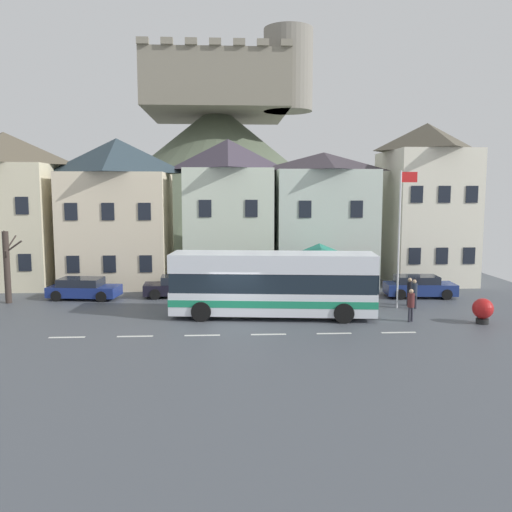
{
  "coord_description": "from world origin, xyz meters",
  "views": [
    {
      "loc": [
        -0.37,
        -25.48,
        6.43
      ],
      "look_at": [
        1.28,
        4.64,
        2.81
      ],
      "focal_mm": 37.68,
      "sensor_mm": 36.0,
      "label": 1
    }
  ],
  "objects_px": {
    "parked_car_00": "(419,286)",
    "bus_shelter": "(319,252)",
    "harbour_buoy": "(483,310)",
    "townhouse_01": "(118,212)",
    "pedestrian_01": "(411,302)",
    "parked_car_02": "(180,286)",
    "townhouse_02": "(228,212)",
    "pedestrian_00": "(410,292)",
    "public_bench": "(292,286)",
    "parked_car_01": "(84,289)",
    "flagpole": "(401,230)",
    "bare_tree_00": "(7,266)",
    "townhouse_00": "(7,209)",
    "parked_car_03": "(332,285)",
    "hilltop_castle": "(218,173)",
    "transit_bus": "(273,285)",
    "pedestrian_02": "(414,292)",
    "townhouse_03": "(323,219)",
    "townhouse_04": "(425,203)"
  },
  "relations": [
    {
      "from": "townhouse_01",
      "to": "parked_car_03",
      "type": "xyz_separation_m",
      "value": [
        14.08,
        -4.93,
        -4.4
      ]
    },
    {
      "from": "parked_car_03",
      "to": "parked_car_00",
      "type": "bearing_deg",
      "value": -8.48
    },
    {
      "from": "townhouse_01",
      "to": "transit_bus",
      "type": "distance_m",
      "value": 14.85
    },
    {
      "from": "townhouse_03",
      "to": "bare_tree_00",
      "type": "height_order",
      "value": "townhouse_03"
    },
    {
      "from": "bus_shelter",
      "to": "parked_car_00",
      "type": "relative_size",
      "value": 0.84
    },
    {
      "from": "hilltop_castle",
      "to": "bare_tree_00",
      "type": "bearing_deg",
      "value": -112.2
    },
    {
      "from": "transit_bus",
      "to": "pedestrian_01",
      "type": "relative_size",
      "value": 6.44
    },
    {
      "from": "parked_car_00",
      "to": "bus_shelter",
      "type": "bearing_deg",
      "value": -168.42
    },
    {
      "from": "pedestrian_01",
      "to": "parked_car_02",
      "type": "bearing_deg",
      "value": 149.12
    },
    {
      "from": "parked_car_00",
      "to": "harbour_buoy",
      "type": "height_order",
      "value": "parked_car_00"
    },
    {
      "from": "parked_car_01",
      "to": "pedestrian_02",
      "type": "xyz_separation_m",
      "value": [
        18.97,
        -3.83,
        0.31
      ]
    },
    {
      "from": "townhouse_00",
      "to": "public_bench",
      "type": "relative_size",
      "value": 7.39
    },
    {
      "from": "transit_bus",
      "to": "townhouse_02",
      "type": "bearing_deg",
      "value": 107.77
    },
    {
      "from": "townhouse_01",
      "to": "pedestrian_01",
      "type": "bearing_deg",
      "value": -35.97
    },
    {
      "from": "parked_car_00",
      "to": "flagpole",
      "type": "height_order",
      "value": "flagpole"
    },
    {
      "from": "parked_car_01",
      "to": "townhouse_02",
      "type": "bearing_deg",
      "value": 40.0
    },
    {
      "from": "townhouse_04",
      "to": "pedestrian_00",
      "type": "relative_size",
      "value": 7.05
    },
    {
      "from": "townhouse_04",
      "to": "townhouse_03",
      "type": "bearing_deg",
      "value": -175.06
    },
    {
      "from": "transit_bus",
      "to": "pedestrian_02",
      "type": "relative_size",
      "value": 6.52
    },
    {
      "from": "parked_car_03",
      "to": "flagpole",
      "type": "relative_size",
      "value": 0.58
    },
    {
      "from": "parked_car_01",
      "to": "harbour_buoy",
      "type": "distance_m",
      "value": 22.39
    },
    {
      "from": "townhouse_00",
      "to": "public_bench",
      "type": "height_order",
      "value": "townhouse_00"
    },
    {
      "from": "bus_shelter",
      "to": "pedestrian_00",
      "type": "xyz_separation_m",
      "value": [
        4.92,
        -1.6,
        -2.08
      ]
    },
    {
      "from": "bus_shelter",
      "to": "parked_car_01",
      "type": "height_order",
      "value": "bus_shelter"
    },
    {
      "from": "townhouse_01",
      "to": "parked_car_03",
      "type": "height_order",
      "value": "townhouse_01"
    },
    {
      "from": "townhouse_02",
      "to": "pedestrian_00",
      "type": "bearing_deg",
      "value": -39.79
    },
    {
      "from": "pedestrian_00",
      "to": "flagpole",
      "type": "distance_m",
      "value": 3.69
    },
    {
      "from": "townhouse_03",
      "to": "pedestrian_01",
      "type": "height_order",
      "value": "townhouse_03"
    },
    {
      "from": "hilltop_castle",
      "to": "harbour_buoy",
      "type": "bearing_deg",
      "value": -69.14
    },
    {
      "from": "townhouse_01",
      "to": "hilltop_castle",
      "type": "distance_m",
      "value": 23.76
    },
    {
      "from": "pedestrian_00",
      "to": "pedestrian_01",
      "type": "distance_m",
      "value": 3.96
    },
    {
      "from": "pedestrian_01",
      "to": "public_bench",
      "type": "relative_size",
      "value": 1.17
    },
    {
      "from": "public_bench",
      "to": "parked_car_02",
      "type": "bearing_deg",
      "value": -175.68
    },
    {
      "from": "parked_car_01",
      "to": "parked_car_02",
      "type": "relative_size",
      "value": 1.0
    },
    {
      "from": "hilltop_castle",
      "to": "bus_shelter",
      "type": "xyz_separation_m",
      "value": [
        6.33,
        -29.25,
        -5.6
      ]
    },
    {
      "from": "flagpole",
      "to": "harbour_buoy",
      "type": "relative_size",
      "value": 6.02
    },
    {
      "from": "townhouse_00",
      "to": "townhouse_03",
      "type": "xyz_separation_m",
      "value": [
        21.83,
        -0.64,
        -0.66
      ]
    },
    {
      "from": "transit_bus",
      "to": "pedestrian_00",
      "type": "distance_m",
      "value": 8.36
    },
    {
      "from": "townhouse_00",
      "to": "parked_car_00",
      "type": "bearing_deg",
      "value": -12.69
    },
    {
      "from": "townhouse_00",
      "to": "bare_tree_00",
      "type": "bearing_deg",
      "value": -69.73
    },
    {
      "from": "parked_car_02",
      "to": "pedestrian_01",
      "type": "relative_size",
      "value": 2.62
    },
    {
      "from": "parked_car_00",
      "to": "pedestrian_00",
      "type": "distance_m",
      "value": 2.83
    },
    {
      "from": "townhouse_01",
      "to": "public_bench",
      "type": "bearing_deg",
      "value": -20.48
    },
    {
      "from": "townhouse_01",
      "to": "townhouse_03",
      "type": "xyz_separation_m",
      "value": [
        14.24,
        -0.45,
        -0.46
      ]
    },
    {
      "from": "bare_tree_00",
      "to": "bus_shelter",
      "type": "bearing_deg",
      "value": -1.25
    },
    {
      "from": "transit_bus",
      "to": "pedestrian_01",
      "type": "height_order",
      "value": "transit_bus"
    },
    {
      "from": "hilltop_castle",
      "to": "bus_shelter",
      "type": "distance_m",
      "value": 30.45
    },
    {
      "from": "townhouse_00",
      "to": "bus_shelter",
      "type": "relative_size",
      "value": 2.91
    },
    {
      "from": "townhouse_01",
      "to": "townhouse_04",
      "type": "xyz_separation_m",
      "value": [
        21.7,
        0.19,
        0.59
      ]
    },
    {
      "from": "parked_car_00",
      "to": "bare_tree_00",
      "type": "xyz_separation_m",
      "value": [
        -24.46,
        -0.44,
        1.53
      ]
    }
  ]
}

